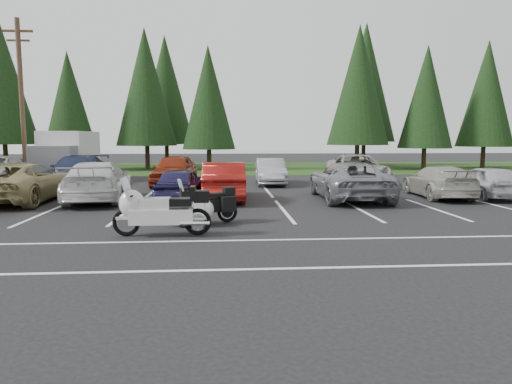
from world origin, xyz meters
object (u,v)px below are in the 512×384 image
object	(u,v)px
car_far_4	(357,170)
car_near_5	(224,181)
adventure_motorcycle	(204,201)
car_far_1	(77,171)
car_near_3	(99,181)
cargo_trailer	(190,213)
car_near_4	(181,184)
touring_motorcycle	(162,206)
car_near_6	(349,181)
box_truck	(65,157)
car_near_8	(487,182)
utility_pole	(22,98)
car_far_3	(270,171)
car_near_2	(23,182)
car_near_7	(439,182)
car_far_2	(175,170)

from	to	relation	value
car_far_4	car_near_5	bearing A→B (deg)	-137.59
adventure_motorcycle	car_far_1	bearing A→B (deg)	105.08
car_near_3	cargo_trailer	distance (m)	6.77
car_near_5	cargo_trailer	size ratio (longest dim) A/B	3.01
car_near_4	touring_motorcycle	xyz separation A→B (m)	(0.13, -6.71, 0.10)
car_near_4	touring_motorcycle	size ratio (longest dim) A/B	1.42
car_near_6	adventure_motorcycle	distance (m)	7.62
car_near_3	car_far_1	bearing A→B (deg)	-71.04
car_near_6	car_near_5	bearing A→B (deg)	-1.21
box_truck	touring_motorcycle	bearing A→B (deg)	-63.77
touring_motorcycle	adventure_motorcycle	size ratio (longest dim) A/B	1.24
car_near_6	car_near_8	bearing A→B (deg)	-178.29
car_near_6	utility_pole	bearing A→B (deg)	-25.35
car_far_3	adventure_motorcycle	size ratio (longest dim) A/B	1.89
utility_pole	car_near_8	xyz separation A→B (m)	(22.21, -8.11, -4.01)
car_near_6	cargo_trailer	size ratio (longest dim) A/B	3.57
car_far_3	car_far_4	xyz separation A→B (m)	(4.60, -0.61, 0.12)
car_near_2	car_near_7	distance (m)	17.02
car_near_3	car_near_6	world-z (taller)	car_near_3
car_far_2	touring_motorcycle	bearing A→B (deg)	-80.75
car_near_3	car_near_7	size ratio (longest dim) A/B	1.18
touring_motorcycle	car_far_2	bearing A→B (deg)	94.76
car_near_8	car_far_4	distance (m)	6.89
car_near_4	car_near_6	xyz separation A→B (m)	(6.87, -0.09, 0.10)
car_near_6	car_far_1	bearing A→B (deg)	-23.60
car_near_8	car_far_2	distance (m)	14.94
car_near_2	car_near_8	distance (m)	18.99
car_near_8	cargo_trailer	xyz separation A→B (m)	(-12.07, -5.25, -0.32)
car_near_6	car_near_7	distance (m)	3.99
car_near_3	car_far_2	xyz separation A→B (m)	(2.41, 5.81, 0.03)
car_near_4	car_far_2	world-z (taller)	car_far_2
car_near_5	car_near_2	bearing A→B (deg)	0.35
box_truck	car_far_3	distance (m)	11.93
car_near_8	adventure_motorcycle	size ratio (longest dim) A/B	1.79
car_near_7	car_far_3	bearing A→B (deg)	-38.58
car_near_4	car_near_7	bearing A→B (deg)	-172.88
car_far_1	adventure_motorcycle	size ratio (longest dim) A/B	2.46
car_near_5	car_near_8	world-z (taller)	car_near_5
utility_pole	box_truck	bearing A→B (deg)	14.04
car_far_2	adventure_motorcycle	xyz separation A→B (m)	(2.02, -11.07, -0.14)
box_truck	car_far_4	bearing A→B (deg)	-10.32
car_near_4	car_near_8	bearing A→B (deg)	-174.38
touring_motorcycle	car_near_2	bearing A→B (deg)	133.20
utility_pole	car_near_3	distance (m)	10.76
utility_pole	box_truck	xyz separation A→B (m)	(2.00, 0.50, -3.25)
car_near_4	adventure_motorcycle	xyz separation A→B (m)	(1.15, -5.13, 0.01)
touring_motorcycle	car_near_3	bearing A→B (deg)	116.70
box_truck	car_near_8	size ratio (longest dim) A/B	1.39
car_near_5	car_near_7	world-z (taller)	car_near_5
car_near_2	car_far_1	xyz separation A→B (m)	(0.30, 5.76, 0.03)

